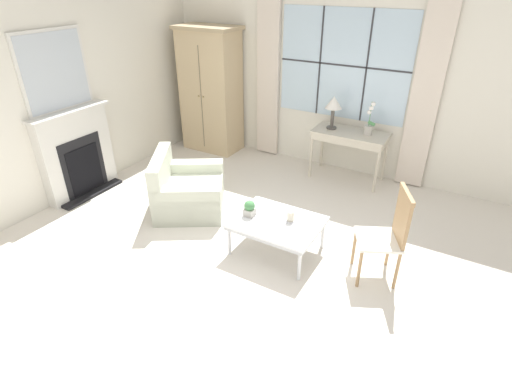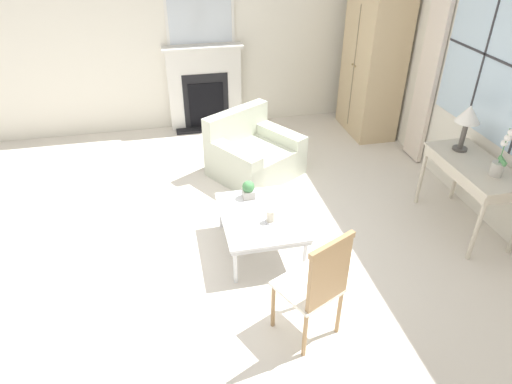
# 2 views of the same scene
# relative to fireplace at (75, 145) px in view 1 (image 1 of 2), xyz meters

# --- Properties ---
(ground_plane) EXTENTS (14.00, 14.00, 0.00)m
(ground_plane) POSITION_rel_fireplace_xyz_m (2.91, -0.26, -0.76)
(ground_plane) COLOR silver
(wall_back_windowed) EXTENTS (7.20, 0.14, 2.80)m
(wall_back_windowed) POSITION_rel_fireplace_xyz_m (2.91, 2.76, 0.64)
(wall_back_windowed) COLOR silver
(wall_back_windowed) RESTS_ON ground_plane
(wall_left) EXTENTS (0.06, 7.20, 2.80)m
(wall_left) POSITION_rel_fireplace_xyz_m (-0.12, 0.34, 0.64)
(wall_left) COLOR silver
(wall_left) RESTS_ON ground_plane
(fireplace) EXTENTS (0.34, 1.18, 2.30)m
(fireplace) POSITION_rel_fireplace_xyz_m (0.00, 0.00, 0.00)
(fireplace) COLOR black
(fireplace) RESTS_ON ground_plane
(armoire) EXTENTS (1.07, 0.63, 2.15)m
(armoire) POSITION_rel_fireplace_xyz_m (0.67, 2.40, 0.32)
(armoire) COLOR tan
(armoire) RESTS_ON ground_plane
(console_table) EXTENTS (1.12, 0.54, 0.78)m
(console_table) POSITION_rel_fireplace_xyz_m (3.25, 2.41, -0.07)
(console_table) COLOR beige
(console_table) RESTS_ON ground_plane
(table_lamp) EXTENTS (0.26, 0.26, 0.51)m
(table_lamp) POSITION_rel_fireplace_xyz_m (2.93, 2.41, 0.40)
(table_lamp) COLOR #4C4742
(table_lamp) RESTS_ON console_table
(potted_orchid) EXTENTS (0.16, 0.12, 0.50)m
(potted_orchid) POSITION_rel_fireplace_xyz_m (3.50, 2.44, 0.19)
(potted_orchid) COLOR #BCB7AD
(potted_orchid) RESTS_ON console_table
(armchair_upholstered) EXTENTS (1.29, 1.32, 0.80)m
(armchair_upholstered) POSITION_rel_fireplace_xyz_m (1.63, 0.42, -0.50)
(armchair_upholstered) COLOR beige
(armchair_upholstered) RESTS_ON ground_plane
(side_chair_wooden) EXTENTS (0.59, 0.59, 1.05)m
(side_chair_wooden) POSITION_rel_fireplace_xyz_m (4.37, 0.34, -0.17)
(side_chair_wooden) COLOR white
(side_chair_wooden) RESTS_ON ground_plane
(coffee_table) EXTENTS (0.99, 0.77, 0.42)m
(coffee_table) POSITION_rel_fireplace_xyz_m (3.16, 0.16, -0.38)
(coffee_table) COLOR silver
(coffee_table) RESTS_ON ground_plane
(potted_plant_small) EXTENTS (0.13, 0.13, 0.19)m
(potted_plant_small) POSITION_rel_fireplace_xyz_m (2.82, 0.11, -0.24)
(potted_plant_small) COLOR #BCB7AD
(potted_plant_small) RESTS_ON coffee_table
(pillar_candle) EXTENTS (0.11, 0.11, 0.14)m
(pillar_candle) POSITION_rel_fireplace_xyz_m (3.29, 0.23, -0.28)
(pillar_candle) COLOR silver
(pillar_candle) RESTS_ON coffee_table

